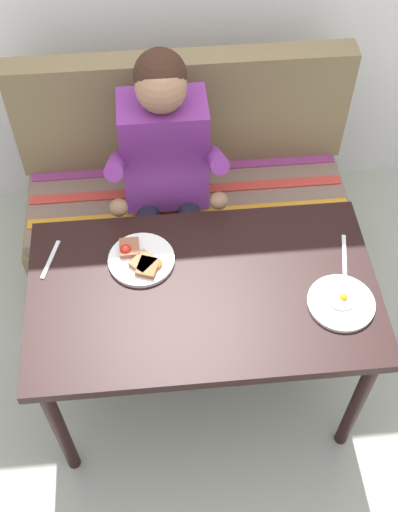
{
  "coord_description": "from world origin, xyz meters",
  "views": [
    {
      "loc": [
        -0.13,
        -1.22,
        2.5
      ],
      "look_at": [
        0.0,
        0.15,
        0.72
      ],
      "focal_mm": 44.39,
      "sensor_mm": 36.0,
      "label": 1
    }
  ],
  "objects_px": {
    "knife": "(344,257)",
    "plate_eggs": "(341,303)",
    "plate_breakfast": "(141,259)",
    "table": "(203,302)",
    "person": "(166,167)",
    "couch": "(187,203)",
    "fork": "(50,259)"
  },
  "relations": [
    {
      "from": "person",
      "to": "plate_breakfast",
      "type": "height_order",
      "value": "person"
    },
    {
      "from": "plate_breakfast",
      "to": "knife",
      "type": "relative_size",
      "value": 1.17
    },
    {
      "from": "plate_breakfast",
      "to": "plate_eggs",
      "type": "relative_size",
      "value": 1.03
    },
    {
      "from": "table",
      "to": "couch",
      "type": "bearing_deg",
      "value": 90.0
    },
    {
      "from": "plate_breakfast",
      "to": "knife",
      "type": "distance_m",
      "value": 0.72
    },
    {
      "from": "plate_eggs",
      "to": "plate_breakfast",
      "type": "bearing_deg",
      "value": 160.01
    },
    {
      "from": "couch",
      "to": "fork",
      "type": "relative_size",
      "value": 8.47
    },
    {
      "from": "table",
      "to": "person",
      "type": "height_order",
      "value": "person"
    },
    {
      "from": "table",
      "to": "fork",
      "type": "xyz_separation_m",
      "value": [
        -0.52,
        0.17,
        0.08
      ]
    },
    {
      "from": "couch",
      "to": "plate_eggs",
      "type": "xyz_separation_m",
      "value": [
        0.45,
        -0.87,
        0.41
      ]
    },
    {
      "from": "person",
      "to": "plate_breakfast",
      "type": "relative_size",
      "value": 5.18
    },
    {
      "from": "plate_eggs",
      "to": "table",
      "type": "bearing_deg",
      "value": 167.07
    },
    {
      "from": "plate_eggs",
      "to": "fork",
      "type": "height_order",
      "value": "plate_eggs"
    },
    {
      "from": "fork",
      "to": "plate_breakfast",
      "type": "bearing_deg",
      "value": 10.25
    },
    {
      "from": "couch",
      "to": "fork",
      "type": "bearing_deg",
      "value": -131.57
    },
    {
      "from": "plate_breakfast",
      "to": "plate_eggs",
      "type": "height_order",
      "value": "plate_breakfast"
    },
    {
      "from": "person",
      "to": "fork",
      "type": "height_order",
      "value": "person"
    },
    {
      "from": "person",
      "to": "fork",
      "type": "distance_m",
      "value": 0.6
    },
    {
      "from": "plate_breakfast",
      "to": "fork",
      "type": "xyz_separation_m",
      "value": [
        -0.32,
        0.04,
        -0.01
      ]
    },
    {
      "from": "person",
      "to": "knife",
      "type": "height_order",
      "value": "person"
    },
    {
      "from": "couch",
      "to": "plate_breakfast",
      "type": "xyz_separation_m",
      "value": [
        -0.21,
        -0.63,
        0.41
      ]
    },
    {
      "from": "table",
      "to": "knife",
      "type": "relative_size",
      "value": 6.0
    },
    {
      "from": "knife",
      "to": "table",
      "type": "bearing_deg",
      "value": -158.1
    },
    {
      "from": "plate_breakfast",
      "to": "fork",
      "type": "relative_size",
      "value": 1.38
    },
    {
      "from": "plate_breakfast",
      "to": "plate_eggs",
      "type": "distance_m",
      "value": 0.7
    },
    {
      "from": "plate_breakfast",
      "to": "fork",
      "type": "distance_m",
      "value": 0.32
    },
    {
      "from": "couch",
      "to": "knife",
      "type": "xyz_separation_m",
      "value": [
        0.51,
        -0.68,
        0.4
      ]
    },
    {
      "from": "plate_eggs",
      "to": "knife",
      "type": "distance_m",
      "value": 0.2
    },
    {
      "from": "table",
      "to": "plate_breakfast",
      "type": "distance_m",
      "value": 0.26
    },
    {
      "from": "fork",
      "to": "plate_eggs",
      "type": "bearing_deg",
      "value": 1.2
    },
    {
      "from": "knife",
      "to": "plate_eggs",
      "type": "bearing_deg",
      "value": -94.59
    },
    {
      "from": "person",
      "to": "plate_eggs",
      "type": "bearing_deg",
      "value": -51.89
    }
  ]
}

